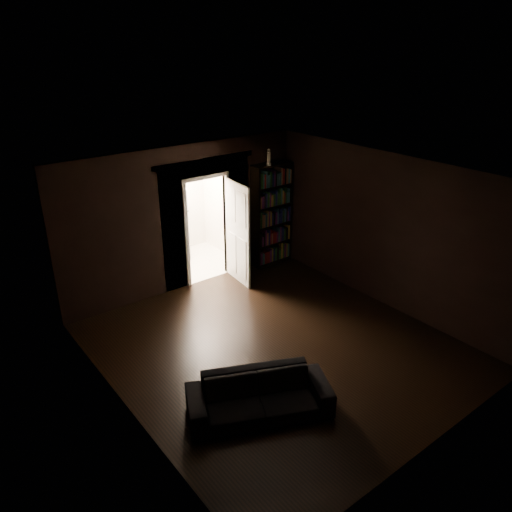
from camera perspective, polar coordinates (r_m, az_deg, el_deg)
The scene contains 9 objects.
ground at distance 8.16m, azimuth 2.39°, elevation -10.36°, with size 5.50×5.50×0.00m, color black.
room_walls at distance 8.12m, azimuth -2.34°, elevation 2.90°, with size 5.02×5.61×2.84m.
kitchen_alcove at distance 10.77m, azimuth -8.83°, elevation 5.38°, with size 2.20×1.80×2.60m.
sofa at distance 6.73m, azimuth 0.36°, elevation -15.11°, with size 1.88×0.81×0.72m, color black.
bookshelf at distance 10.60m, azimuth 1.76°, elevation 4.72°, with size 0.90×0.32×2.20m, color black.
refrigerator at distance 11.01m, azimuth -10.22°, elevation 3.57°, with size 0.74×0.68×1.65m, color white.
door at distance 9.80m, azimuth -2.06°, elevation 2.59°, with size 0.85×0.05×2.05m, color white.
figurine at distance 10.11m, azimuth 1.46°, elevation 11.23°, with size 0.11×0.11×0.33m, color silver.
bottles at distance 10.59m, azimuth -10.79°, elevation 8.14°, with size 0.63×0.08×0.26m, color black.
Camera 1 is at (-4.39, -5.10, 4.61)m, focal length 35.00 mm.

